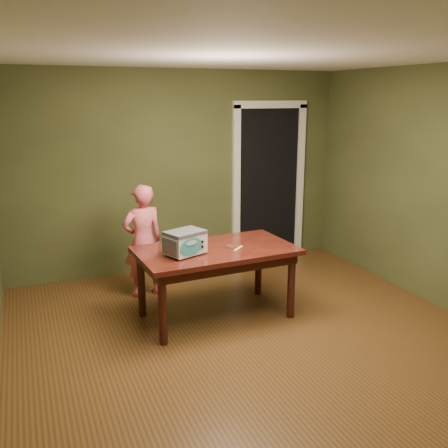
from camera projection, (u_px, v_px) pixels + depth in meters
name	position (u px, v px, depth m)	size (l,w,h in m)	color
floor	(263.00, 349.00, 4.59)	(5.00, 5.00, 0.00)	brown
room_shell	(267.00, 164.00, 4.17)	(4.52, 5.02, 2.61)	#4E552D
doorway	(259.00, 181.00, 7.30)	(1.10, 0.66, 2.25)	black
dining_table	(216.00, 258.00, 5.12)	(1.65, 0.98, 0.75)	black
toy_oven	(185.00, 242.00, 4.86)	(0.45, 0.38, 0.24)	#4C4F54
baking_pan	(231.00, 246.00, 5.12)	(0.10, 0.10, 0.02)	silver
spatula	(238.00, 248.00, 5.08)	(0.18, 0.03, 0.01)	#EFEB68
child	(143.00, 241.00, 5.70)	(0.48, 0.31, 1.31)	#F16371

